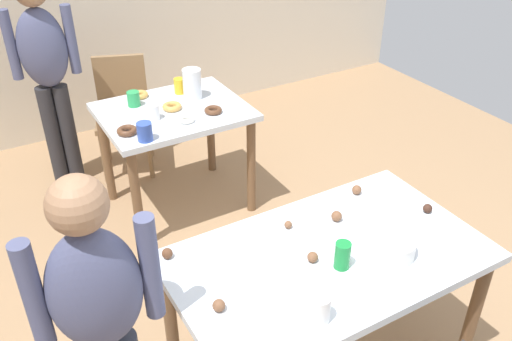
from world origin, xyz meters
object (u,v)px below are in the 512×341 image
object	(u,v)px
pitcher_far	(192,84)
person_girl_near	(101,317)
dining_table_far	(174,126)
dining_table_near	(327,270)
person_adult_far	(46,67)
soda_can	(342,255)
chair_far_table	(123,107)
mixing_bowl	(389,246)

from	to	relation	value
pitcher_far	person_girl_near	bearing A→B (deg)	-123.30
dining_table_far	pitcher_far	world-z (taller)	pitcher_far
dining_table_far	dining_table_near	bearing A→B (deg)	-89.41
person_girl_near	person_adult_far	size ratio (longest dim) A/B	0.93
person_adult_far	pitcher_far	world-z (taller)	person_adult_far
dining_table_far	person_adult_far	bearing A→B (deg)	130.73
person_girl_near	soda_can	size ratio (longest dim) A/B	11.65
chair_far_table	pitcher_far	xyz separation A→B (m)	(0.31, -0.63, 0.35)
dining_table_far	mixing_bowl	distance (m)	1.81
chair_far_table	person_adult_far	bearing A→B (deg)	-178.43
dining_table_near	mixing_bowl	size ratio (longest dim) A/B	6.21
dining_table_near	soda_can	world-z (taller)	soda_can
dining_table_far	pitcher_far	xyz separation A→B (m)	(0.19, 0.10, 0.22)
dining_table_near	dining_table_far	distance (m)	1.67
dining_table_far	chair_far_table	world-z (taller)	chair_far_table
dining_table_near	mixing_bowl	xyz separation A→B (m)	(0.22, -0.12, 0.14)
dining_table_near	chair_far_table	size ratio (longest dim) A/B	1.56
dining_table_near	soda_can	distance (m)	0.18
person_adult_far	dining_table_near	bearing A→B (deg)	-75.15
dining_table_near	person_girl_near	distance (m)	0.98
chair_far_table	mixing_bowl	size ratio (longest dim) A/B	3.98
dining_table_near	chair_far_table	xyz separation A→B (m)	(-0.14, 2.39, -0.16)
dining_table_far	person_girl_near	bearing A→B (deg)	-120.15
person_adult_far	chair_far_table	bearing A→B (deg)	1.57
person_girl_near	mixing_bowl	distance (m)	1.19
dining_table_near	mixing_bowl	distance (m)	0.29
dining_table_near	pitcher_far	size ratio (longest dim) A/B	6.73
person_girl_near	chair_far_table	bearing A→B (deg)	70.84
chair_far_table	person_adult_far	size ratio (longest dim) A/B	0.57
person_adult_far	soda_can	world-z (taller)	person_adult_far
dining_table_far	mixing_bowl	size ratio (longest dim) A/B	4.25
chair_far_table	mixing_bowl	distance (m)	2.56
dining_table_near	dining_table_far	xyz separation A→B (m)	(-0.02, 1.67, -0.03)
chair_far_table	person_adult_far	distance (m)	0.65
dining_table_far	soda_can	distance (m)	1.76
person_adult_far	mixing_bowl	bearing A→B (deg)	-71.19
chair_far_table	mixing_bowl	bearing A→B (deg)	-81.75
person_adult_far	mixing_bowl	size ratio (longest dim) A/B	7.02
person_girl_near	person_adult_far	distance (m)	2.36
chair_far_table	soda_can	xyz separation A→B (m)	(0.14, -2.48, 0.31)
dining_table_far	person_adult_far	distance (m)	0.98
person_girl_near	person_adult_far	world-z (taller)	person_adult_far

